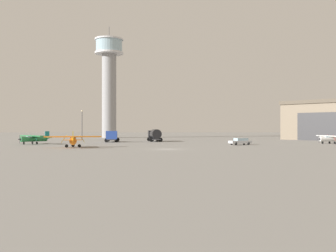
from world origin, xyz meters
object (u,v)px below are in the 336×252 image
(airplane_orange, at_px, (73,140))
(truck_flatbed_blue, at_px, (112,137))
(car_silver, at_px, (240,141))
(light_post_west, at_px, (82,122))
(airplane_white, at_px, (332,138))
(airplane_green, at_px, (34,138))
(control_tower, at_px, (109,77))
(truck_fuel_tanker_black, at_px, (155,135))

(airplane_orange, distance_m, truck_flatbed_blue, 24.88)
(car_silver, relative_size, light_post_west, 0.56)
(airplane_white, height_order, light_post_west, light_post_west)
(airplane_green, distance_m, car_silver, 42.57)
(control_tower, xyz_separation_m, airplane_green, (-8.62, -48.39, -19.14))
(airplane_green, xyz_separation_m, airplane_orange, (11.39, -13.77, 0.10))
(truck_flatbed_blue, bearing_deg, airplane_green, -57.89)
(control_tower, xyz_separation_m, car_silver, (33.78, -52.18, -19.64))
(airplane_green, bearing_deg, truck_fuel_tanker_black, 165.37)
(control_tower, bearing_deg, truck_fuel_tanker_black, -64.38)
(truck_flatbed_blue, bearing_deg, truck_fuel_tanker_black, 106.21)
(control_tower, height_order, light_post_west, control_tower)
(airplane_orange, distance_m, light_post_west, 44.95)
(airplane_white, relative_size, truck_flatbed_blue, 1.25)
(airplane_orange, xyz_separation_m, car_silver, (31.01, 9.98, -0.61))
(airplane_green, bearing_deg, airplane_orange, 84.40)
(airplane_white, distance_m, airplane_orange, 53.59)
(airplane_orange, relative_size, truck_fuel_tanker_black, 1.31)
(airplane_orange, bearing_deg, car_silver, -85.33)
(truck_flatbed_blue, height_order, light_post_west, light_post_west)
(truck_fuel_tanker_black, bearing_deg, airplane_green, 110.06)
(airplane_green, relative_size, truck_fuel_tanker_black, 0.98)
(control_tower, bearing_deg, car_silver, -57.08)
(airplane_green, relative_size, truck_flatbed_blue, 1.05)
(light_post_west, bearing_deg, airplane_orange, -79.84)
(airplane_white, xyz_separation_m, light_post_west, (-59.37, 29.15, 3.84))
(truck_fuel_tanker_black, distance_m, light_post_west, 26.67)
(control_tower, xyz_separation_m, truck_fuel_tanker_black, (16.18, -33.75, -18.68))
(control_tower, distance_m, car_silver, 65.19)
(truck_fuel_tanker_black, relative_size, light_post_west, 0.89)
(airplane_white, xyz_separation_m, airplane_orange, (-51.46, -14.95, 0.15))
(airplane_white, relative_size, car_silver, 1.85)
(light_post_west, bearing_deg, truck_fuel_tanker_black, -36.33)
(airplane_white, distance_m, airplane_green, 62.86)
(airplane_white, bearing_deg, control_tower, -51.25)
(airplane_white, height_order, truck_fuel_tanker_black, truck_fuel_tanker_black)
(control_tower, bearing_deg, airplane_green, -100.10)
(airplane_green, bearing_deg, truck_flatbed_blue, 171.24)
(control_tower, xyz_separation_m, light_post_west, (-5.13, -18.07, -15.35))
(truck_fuel_tanker_black, relative_size, truck_flatbed_blue, 1.07)
(car_silver, xyz_separation_m, light_post_west, (-38.92, 34.11, 4.29))
(airplane_orange, bearing_deg, light_post_west, -3.02)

